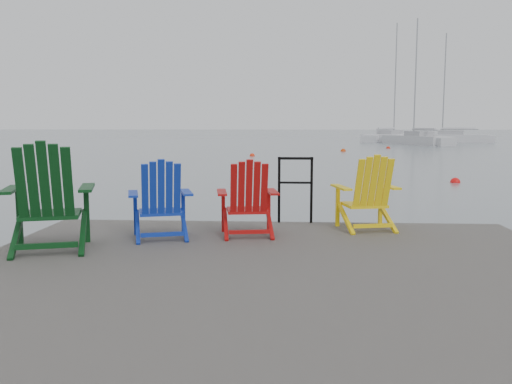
# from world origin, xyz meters

# --- Properties ---
(ground) EXTENTS (400.00, 400.00, 0.00)m
(ground) POSITION_xyz_m (0.00, 0.00, 0.00)
(ground) COLOR slate
(ground) RESTS_ON ground
(dock) EXTENTS (6.00, 5.00, 1.40)m
(dock) POSITION_xyz_m (0.00, 0.00, 0.35)
(dock) COLOR #292624
(dock) RESTS_ON ground
(handrail) EXTENTS (0.48, 0.04, 0.90)m
(handrail) POSITION_xyz_m (0.25, 2.45, 1.04)
(handrail) COLOR black
(handrail) RESTS_ON dock
(chair_green) EXTENTS (1.07, 1.02, 1.14)m
(chair_green) POSITION_xyz_m (-2.37, 0.61, 1.07)
(chair_green) COLOR #093312
(chair_green) RESTS_ON dock
(chair_blue) EXTENTS (0.86, 0.82, 0.92)m
(chair_blue) POSITION_xyz_m (-1.33, 1.30, 0.96)
(chair_blue) COLOR #0F2CA1
(chair_blue) RESTS_ON dock
(chair_red) EXTENTS (0.80, 0.75, 0.91)m
(chair_red) POSITION_xyz_m (-0.33, 1.51, 0.96)
(chair_red) COLOR #AB0D0C
(chair_red) RESTS_ON dock
(chair_yellow) EXTENTS (0.85, 0.81, 0.94)m
(chair_yellow) POSITION_xyz_m (1.16, 1.98, 0.97)
(chair_yellow) COLOR yellow
(chair_yellow) RESTS_ON dock
(sailboat_near) EXTENTS (5.09, 8.85, 11.86)m
(sailboat_near) POSITION_xyz_m (12.10, 46.78, 0.36)
(sailboat_near) COLOR silver
(sailboat_near) RESTS_ON ground
(sailboat_mid) EXTENTS (7.68, 9.23, 13.11)m
(sailboat_mid) POSITION_xyz_m (11.54, 56.07, 0.35)
(sailboat_mid) COLOR silver
(sailboat_mid) RESTS_ON ground
(sailboat_far) EXTENTS (8.57, 4.80, 11.50)m
(sailboat_far) POSITION_xyz_m (16.74, 53.30, 0.36)
(sailboat_far) COLOR silver
(sailboat_far) RESTS_ON ground
(buoy_a) EXTENTS (0.31, 0.31, 0.31)m
(buoy_a) POSITION_xyz_m (5.48, 12.64, 0.00)
(buoy_a) COLOR red
(buoy_a) RESTS_ON ground
(buoy_b) EXTENTS (0.32, 0.32, 0.32)m
(buoy_b) POSITION_xyz_m (-1.97, 26.87, 0.00)
(buoy_b) COLOR red
(buoy_b) RESTS_ON ground
(buoy_c) EXTENTS (0.32, 0.32, 0.32)m
(buoy_c) POSITION_xyz_m (7.90, 37.78, 0.00)
(buoy_c) COLOR red
(buoy_c) RESTS_ON ground
(buoy_d) EXTENTS (0.38, 0.38, 0.38)m
(buoy_d) POSITION_xyz_m (3.93, 32.86, 0.00)
(buoy_d) COLOR #D33F0C
(buoy_d) RESTS_ON ground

